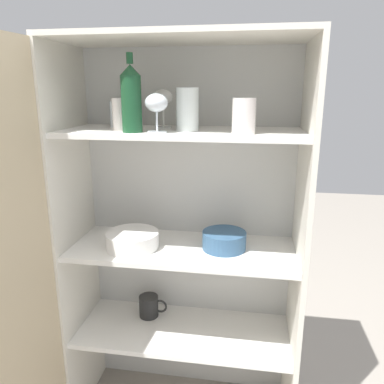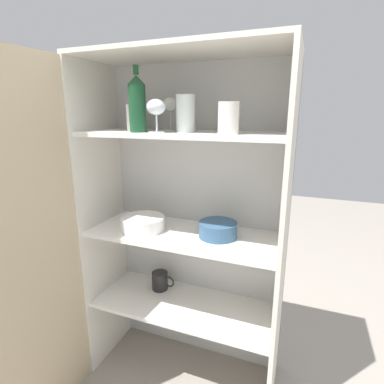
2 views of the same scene
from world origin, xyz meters
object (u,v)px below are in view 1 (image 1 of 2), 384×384
mixing_bowl_large (224,240)px  coffee_mug_primary (149,306)px  wine_bottle (131,98)px  plate_stack_white (133,240)px

mixing_bowl_large → coffee_mug_primary: size_ratio=1.35×
wine_bottle → plate_stack_white: bearing=120.5°
wine_bottle → coffee_mug_primary: size_ratio=2.05×
plate_stack_white → coffee_mug_primary: plate_stack_white is taller
plate_stack_white → mixing_bowl_large: (0.35, 0.04, 0.01)m
wine_bottle → coffee_mug_primary: (-0.01, 0.18, -0.90)m
mixing_bowl_large → plate_stack_white: bearing=-172.8°
mixing_bowl_large → coffee_mug_primary: (-0.33, 0.06, -0.36)m
plate_stack_white → mixing_bowl_large: mixing_bowl_large is taller
plate_stack_white → mixing_bowl_large: size_ratio=1.21×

